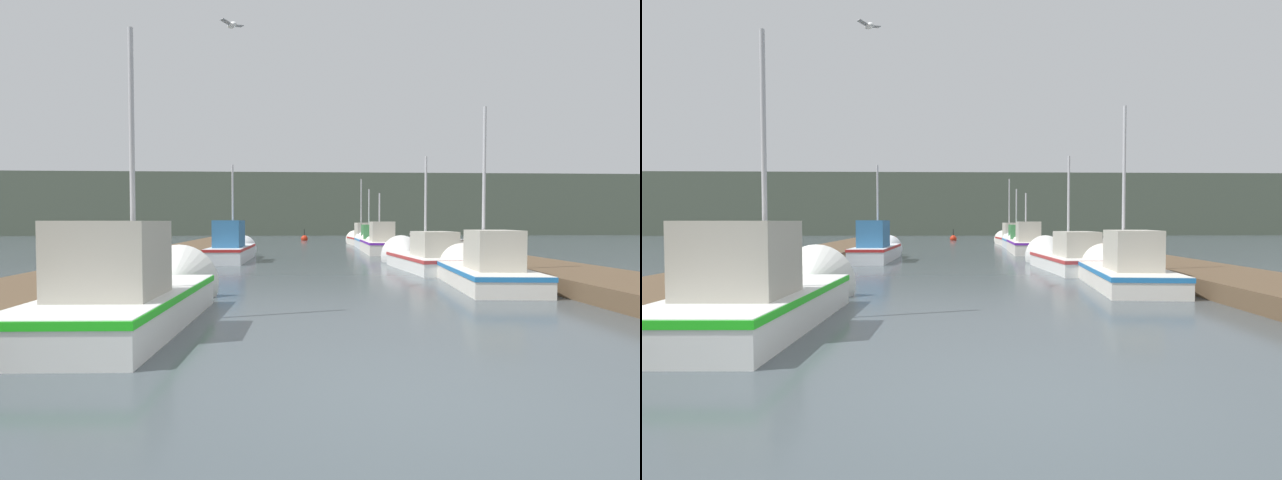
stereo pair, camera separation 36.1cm
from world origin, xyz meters
The scene contains 16 objects.
ground_plane centered at (0.00, 0.00, 0.00)m, with size 200.00×200.00×0.00m.
dock_left centered at (-5.96, 16.00, 0.19)m, with size 2.66×40.00×0.38m.
dock_right centered at (5.96, 16.00, 0.19)m, with size 2.66×40.00×0.38m.
distant_shore_ridge centered at (0.00, 57.98, 3.44)m, with size 120.00×16.00×6.89m.
fishing_boat_0 centered at (-3.49, 3.86, 0.46)m, with size 1.91×5.38×5.10m.
fishing_boat_1 centered at (3.73, 8.21, 0.39)m, with size 2.10×5.21×4.94m.
fishing_boat_2 centered at (3.34, 12.50, 0.36)m, with size 1.98×5.42×4.28m.
fishing_boat_3 centered at (-3.46, 16.35, 0.51)m, with size 1.56×5.76×4.24m.
fishing_boat_4 centered at (3.38, 21.01, 0.46)m, with size 1.82×5.74×3.45m.
fishing_boat_5 centered at (3.51, 25.26, 0.42)m, with size 1.62×5.26×3.86m.
fishing_boat_6 centered at (3.59, 29.27, 0.43)m, with size 1.62×4.55×4.82m.
mooring_piling_0 centered at (4.78, 13.49, 0.52)m, with size 0.33×0.33×1.04m.
mooring_piling_1 centered at (4.57, 12.25, 0.50)m, with size 0.35×0.35×0.99m.
mooring_piling_2 centered at (4.55, 18.56, 0.51)m, with size 0.32×0.32×1.01m.
channel_buoy centered at (-0.04, 36.49, 0.16)m, with size 0.55×0.55×1.05m.
seagull_lead centered at (-2.31, 6.68, 5.80)m, with size 0.48×0.46×0.12m.
Camera 2 is at (-0.68, -4.25, 1.60)m, focal length 28.00 mm.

